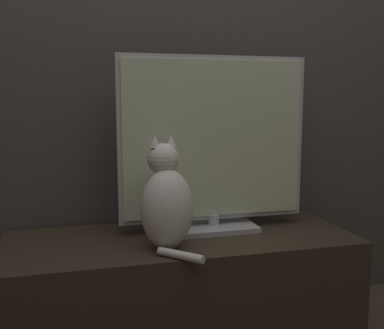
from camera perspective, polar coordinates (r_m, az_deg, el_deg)
wall_back at (r=1.99m, az=-3.71°, el=18.17°), size 4.80×0.05×2.60m
tv_stand at (r=1.82m, az=-1.44°, el=-15.66°), size 1.33×0.52×0.43m
tv at (r=1.78m, az=2.79°, el=2.39°), size 0.76×0.20×0.69m
cat at (r=1.58m, az=-3.31°, el=-4.90°), size 0.21×0.29×0.40m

